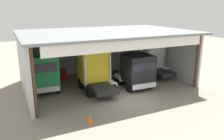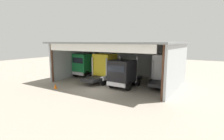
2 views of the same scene
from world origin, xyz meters
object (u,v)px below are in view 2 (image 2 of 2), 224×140
(truck_green_left_bay, at_px, (84,65))
(traffic_cone, at_px, (55,86))
(truck_yellow_center_left_bay, at_px, (104,68))
(oil_drum, at_px, (112,72))
(truck_black_right_bay, at_px, (123,73))
(truck_white_center_right_bay, at_px, (164,70))
(tool_cart, at_px, (108,72))

(truck_green_left_bay, relative_size, traffic_cone, 8.33)
(truck_green_left_bay, distance_m, truck_yellow_center_left_bay, 4.52)
(oil_drum, distance_m, traffic_cone, 10.77)
(truck_black_right_bay, bearing_deg, truck_white_center_right_bay, -138.58)
(truck_green_left_bay, relative_size, truck_white_center_right_bay, 0.95)
(truck_white_center_right_bay, relative_size, oil_drum, 5.62)
(truck_green_left_bay, bearing_deg, oil_drum, -119.22)
(truck_white_center_right_bay, distance_m, tool_cart, 9.73)
(tool_cart, relative_size, traffic_cone, 1.79)
(truck_yellow_center_left_bay, xyz_separation_m, oil_drum, (-1.82, 5.02, -1.43))
(truck_green_left_bay, height_order, truck_black_right_bay, truck_green_left_bay)
(truck_black_right_bay, height_order, traffic_cone, truck_black_right_bay)
(truck_yellow_center_left_bay, distance_m, truck_black_right_bay, 3.73)
(truck_green_left_bay, relative_size, truck_yellow_center_left_bay, 0.95)
(truck_white_center_right_bay, bearing_deg, oil_drum, 158.34)
(truck_white_center_right_bay, bearing_deg, tool_cart, 163.43)
(truck_yellow_center_left_bay, height_order, traffic_cone, truck_yellow_center_left_bay)
(tool_cart, xyz_separation_m, traffic_cone, (-0.60, -9.91, -0.22))
(truck_green_left_bay, height_order, truck_yellow_center_left_bay, truck_green_left_bay)
(truck_green_left_bay, height_order, tool_cart, truck_green_left_bay)
(oil_drum, bearing_deg, tool_cart, -105.15)
(tool_cart, bearing_deg, oil_drum, 74.85)
(truck_yellow_center_left_bay, bearing_deg, oil_drum, 112.37)
(truck_black_right_bay, height_order, tool_cart, truck_black_right_bay)
(truck_white_center_right_bay, bearing_deg, truck_yellow_center_left_bay, -168.17)
(truck_green_left_bay, height_order, traffic_cone, truck_green_left_bay)
(truck_white_center_right_bay, distance_m, traffic_cone, 12.64)
(truck_yellow_center_left_bay, height_order, tool_cart, truck_yellow_center_left_bay)
(tool_cart, bearing_deg, truck_white_center_right_bay, -13.79)
(oil_drum, xyz_separation_m, traffic_cone, (-0.82, -10.73, -0.16))
(truck_black_right_bay, distance_m, tool_cart, 7.86)
(truck_black_right_bay, distance_m, traffic_cone, 7.75)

